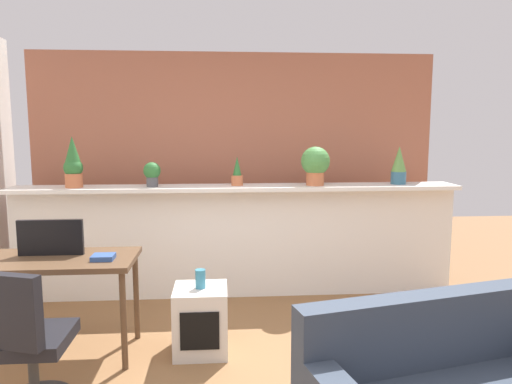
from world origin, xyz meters
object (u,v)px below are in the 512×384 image
object	(u,v)px
potted_plant_4	(399,165)
desk	(60,269)
potted_plant_1	(152,173)
office_chair	(25,354)
potted_plant_3	(315,164)
potted_plant_0	(73,164)
tv_monitor	(51,238)
book_on_desk	(103,257)
vase_on_shelf	(200,279)
potted_plant_2	(237,173)
side_cube_shelf	(201,320)

from	to	relation	value
potted_plant_4	desk	xyz separation A→B (m)	(-2.98, -1.19, -0.65)
potted_plant_1	office_chair	xyz separation A→B (m)	(-0.48, -1.91, -0.87)
potted_plant_1	potted_plant_4	distance (m)	2.46
potted_plant_3	desk	size ratio (longest dim) A/B	0.35
desk	office_chair	distance (m)	0.82
potted_plant_0	desk	size ratio (longest dim) A/B	0.44
tv_monitor	book_on_desk	size ratio (longest dim) A/B	3.04
book_on_desk	vase_on_shelf	bearing A→B (deg)	4.64
potted_plant_3	book_on_desk	bearing A→B (deg)	-145.74
vase_on_shelf	book_on_desk	size ratio (longest dim) A/B	0.91
vase_on_shelf	potted_plant_2	bearing A→B (deg)	75.11
potted_plant_4	office_chair	distance (m)	3.65
potted_plant_0	side_cube_shelf	world-z (taller)	potted_plant_0
tv_monitor	potted_plant_3	bearing A→B (deg)	25.74
office_chair	potted_plant_4	bearing A→B (deg)	33.63
potted_plant_3	potted_plant_1	bearing A→B (deg)	179.76
potted_plant_2	tv_monitor	bearing A→B (deg)	-142.16
potted_plant_1	tv_monitor	xyz separation A→B (m)	(-0.60, -1.07, -0.38)
potted_plant_2	office_chair	distance (m)	2.50
vase_on_shelf	side_cube_shelf	bearing A→B (deg)	-108.51
potted_plant_1	potted_plant_2	xyz separation A→B (m)	(0.82, 0.04, -0.01)
potted_plant_0	book_on_desk	xyz separation A→B (m)	(0.55, -1.22, -0.59)
potted_plant_2	side_cube_shelf	distance (m)	1.60
potted_plant_0	tv_monitor	size ratio (longest dim) A/B	1.03
tv_monitor	office_chair	size ratio (longest dim) A/B	0.52
desk	tv_monitor	bearing A→B (deg)	134.61
potted_plant_2	tv_monitor	world-z (taller)	potted_plant_2
potted_plant_4	book_on_desk	xyz separation A→B (m)	(-2.65, -1.26, -0.55)
desk	tv_monitor	xyz separation A→B (m)	(-0.08, 0.08, 0.22)
potted_plant_1	book_on_desk	size ratio (longest dim) A/B	1.53
potted_plant_0	potted_plant_2	size ratio (longest dim) A/B	1.70
potted_plant_0	potted_plant_2	xyz separation A→B (m)	(1.56, 0.05, -0.10)
book_on_desk	potted_plant_3	bearing A→B (deg)	34.26
potted_plant_1	vase_on_shelf	distance (m)	1.44
potted_plant_1	vase_on_shelf	size ratio (longest dim) A/B	1.68
vase_on_shelf	potted_plant_4	bearing A→B (deg)	31.69
vase_on_shelf	book_on_desk	distance (m)	0.72
potted_plant_0	book_on_desk	distance (m)	1.46
potted_plant_1	desk	size ratio (longest dim) A/B	0.22
potted_plant_1	potted_plant_3	bearing A→B (deg)	-0.24
tv_monitor	book_on_desk	world-z (taller)	tv_monitor
office_chair	book_on_desk	world-z (taller)	office_chair
desk	tv_monitor	distance (m)	0.25
side_cube_shelf	potted_plant_1	bearing A→B (deg)	113.15
potted_plant_0	vase_on_shelf	bearing A→B (deg)	-43.14
tv_monitor	potted_plant_1	bearing A→B (deg)	60.43
potted_plant_1	tv_monitor	world-z (taller)	potted_plant_1
office_chair	tv_monitor	bearing A→B (deg)	98.16
potted_plant_0	book_on_desk	size ratio (longest dim) A/B	3.13
desk	book_on_desk	bearing A→B (deg)	-12.48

